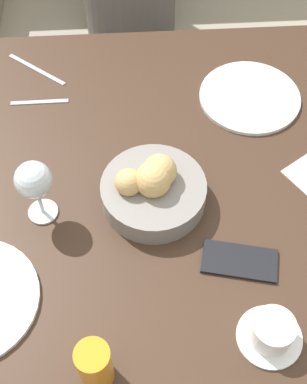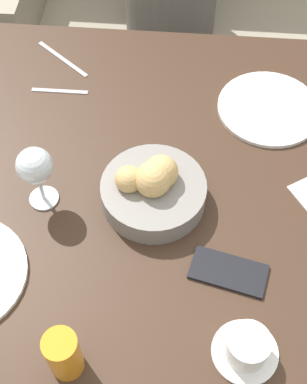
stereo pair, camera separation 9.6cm
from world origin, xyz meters
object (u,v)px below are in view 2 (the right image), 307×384
plate_far_center (269,108)px  knife_silver (63,59)px  bread_basket (153,188)px  wine_glass (35,167)px  spoon_coffee (60,91)px  cell_phone (228,272)px  couch (232,32)px  juice_glass (64,354)px  seated_person (171,4)px  coffee_cup (247,347)px

plate_far_center → knife_silver: (-0.54, 0.14, -0.00)m
bread_basket → wine_glass: 0.25m
spoon_coffee → cell_phone: (0.43, -0.47, 0.00)m
couch → spoon_coffee: (-0.48, -0.79, 0.40)m
juice_glass → wine_glass: bearing=108.1°
couch → spoon_coffee: bearing=-121.5°
bread_basket → wine_glass: (-0.24, -0.02, 0.07)m
couch → seated_person: seated_person is taller
bread_basket → spoon_coffee: (-0.26, 0.31, -0.04)m
coffee_cup → spoon_coffee: bearing=125.9°
juice_glass → coffee_cup: bearing=8.8°
coffee_cup → couch: bearing=88.9°
knife_silver → cell_phone: bearing=-53.3°
juice_glass → coffee_cup: size_ratio=0.93×
plate_far_center → juice_glass: (-0.38, -0.66, 0.05)m
cell_phone → knife_silver: bearing=126.7°
seated_person → juice_glass: size_ratio=10.98×
coffee_cup → knife_silver: bearing=122.2°
spoon_coffee → cell_phone: 0.64m
bread_basket → spoon_coffee: size_ratio=1.57×
juice_glass → wine_glass: 0.37m
bread_basket → plate_far_center: bearing=48.1°
spoon_coffee → cell_phone: size_ratio=0.88×
juice_glass → seated_person: bearing=85.6°
bread_basket → spoon_coffee: bread_basket is taller
plate_far_center → spoon_coffee: bearing=177.9°
wine_glass → couch: bearing=67.8°
spoon_coffee → knife_silver: bearing=97.1°
couch → coffee_cup: bearing=-91.1°
couch → coffee_cup: couch is taller
knife_silver → cell_phone: (0.44, -0.59, 0.00)m
seated_person → spoon_coffee: size_ratio=8.73×
bread_basket → juice_glass: bearing=-108.1°
plate_far_center → wine_glass: bearing=-148.0°
wine_glass → knife_silver: 0.46m
seated_person → bread_basket: size_ratio=5.57×
plate_far_center → wine_glass: size_ratio=1.61×
couch → bread_basket: couch is taller
juice_glass → plate_far_center: bearing=60.0°
juice_glass → spoon_coffee: (-0.14, 0.68, -0.06)m
plate_far_center → coffee_cup: (-0.07, -0.61, 0.02)m
juice_glass → wine_glass: size_ratio=0.73×
bread_basket → plate_far_center: size_ratio=0.89×
seated_person → plate_far_center: 0.74m
couch → wine_glass: size_ratio=10.91×
couch → cell_phone: size_ratio=10.45×
wine_glass → coffee_cup: (0.43, -0.30, -0.08)m
plate_far_center → spoon_coffee: plate_far_center is taller
seated_person → plate_far_center: bearing=-66.9°
coffee_cup → knife_silver: coffee_cup is taller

